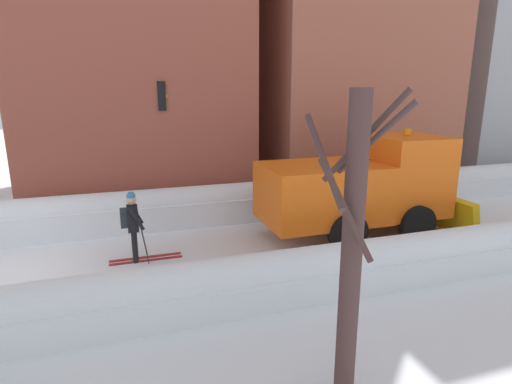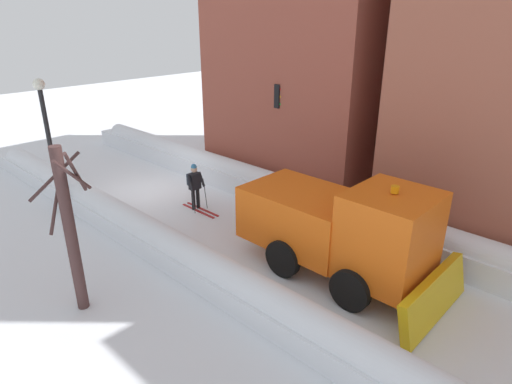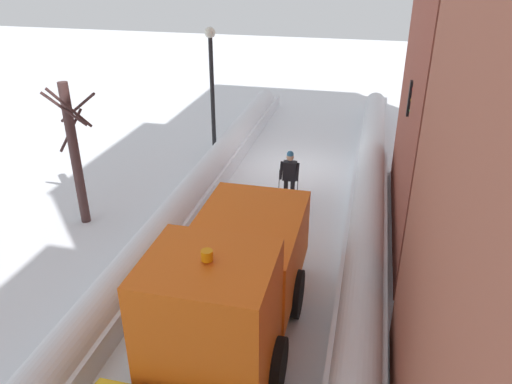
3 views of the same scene
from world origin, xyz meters
TOP-DOWN VIEW (x-y plane):
  - ground_plane at (0.00, 10.00)m, footprint 80.00×80.00m
  - snowbank_left at (-2.72, 10.00)m, footprint 1.10×36.00m
  - snowbank_right at (2.72, 10.00)m, footprint 1.10×36.00m
  - plow_truck at (-0.15, 9.30)m, footprint 3.20×5.98m
  - skier at (-0.21, 2.80)m, footprint 0.62×1.80m
  - traffic_light_pole at (-3.56, 3.96)m, footprint 0.28×0.42m
  - street_lamp at (3.43, -0.70)m, footprint 0.40×0.40m
  - bare_tree_near at (5.60, 5.42)m, footprint 1.32×1.23m

SIDE VIEW (x-z plane):
  - ground_plane at x=0.00m, z-range 0.00..0.00m
  - snowbank_right at x=2.72m, z-range -0.07..0.97m
  - snowbank_left at x=-2.72m, z-range -0.04..1.19m
  - skier at x=-0.21m, z-range 0.10..1.91m
  - plow_truck at x=-0.15m, z-range -0.08..3.04m
  - bare_tree_near at x=5.60m, z-range 0.12..4.41m
  - traffic_light_pole at x=-3.56m, z-range 0.90..5.36m
  - street_lamp at x=3.43m, z-range 0.68..5.61m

